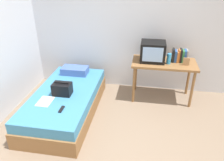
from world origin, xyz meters
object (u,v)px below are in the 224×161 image
at_px(book_row, 180,56).
at_px(magazine, 45,101).
at_px(water_bottle, 169,59).
at_px(remote_dark, 61,109).
at_px(desk, 164,67).
at_px(picture_frame, 186,62).
at_px(bed, 66,102).
at_px(pillow, 75,70).
at_px(handbag, 62,89).
at_px(tv, 153,52).

bearing_deg(book_row, magazine, -150.07).
xyz_separation_m(water_bottle, magazine, (-1.91, -1.08, -0.42)).
height_order(water_bottle, remote_dark, water_bottle).
xyz_separation_m(desk, water_bottle, (0.07, -0.07, 0.19)).
relative_size(desk, water_bottle, 6.08).
height_order(picture_frame, remote_dark, picture_frame).
bearing_deg(bed, pillow, 93.48).
bearing_deg(handbag, desk, 28.33).
bearing_deg(desk, water_bottle, -45.42).
bearing_deg(magazine, remote_dark, -26.70).
height_order(book_row, magazine, book_row).
bearing_deg(picture_frame, pillow, -179.87).
height_order(tv, water_bottle, tv).
xyz_separation_m(tv, magazine, (-1.62, -1.17, -0.50)).
relative_size(tv, pillow, 0.88).
bearing_deg(remote_dark, pillow, 98.82).
height_order(magazine, remote_dark, remote_dark).
xyz_separation_m(bed, magazine, (-0.19, -0.35, 0.22)).
relative_size(picture_frame, magazine, 0.48).
height_order(tv, book_row, tv).
relative_size(bed, pillow, 3.98).
bearing_deg(magazine, bed, 61.98).
bearing_deg(remote_dark, bed, 105.67).
height_order(desk, magazine, desk).
distance_m(desk, handbag, 1.88).
height_order(tv, handbag, tv).
bearing_deg(remote_dark, picture_frame, 33.19).
bearing_deg(bed, book_row, 24.11).
relative_size(water_bottle, remote_dark, 1.22).
bearing_deg(picture_frame, tv, 168.73).
distance_m(water_bottle, pillow, 1.80).
bearing_deg(tv, handbag, -147.38).
relative_size(water_bottle, handbag, 0.64).
relative_size(book_row, handbag, 0.88).
relative_size(tv, book_row, 1.67).
xyz_separation_m(tv, handbag, (-1.42, -0.91, -0.40)).
bearing_deg(magazine, pillow, 82.05).
height_order(book_row, handbag, book_row).
distance_m(desk, remote_dark, 2.01).
xyz_separation_m(book_row, picture_frame, (0.10, -0.16, -0.04)).
bearing_deg(picture_frame, book_row, 121.55).
bearing_deg(tv, magazine, -144.07).
height_order(bed, book_row, book_row).
xyz_separation_m(handbag, remote_dark, (0.14, -0.43, -0.09)).
relative_size(water_bottle, magazine, 0.66).
bearing_deg(pillow, bed, -86.52).
bearing_deg(water_bottle, bed, -157.16).
bearing_deg(book_row, remote_dark, -142.04).
bearing_deg(picture_frame, handbag, -158.47).
xyz_separation_m(book_row, magazine, (-2.11, -1.21, -0.43)).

